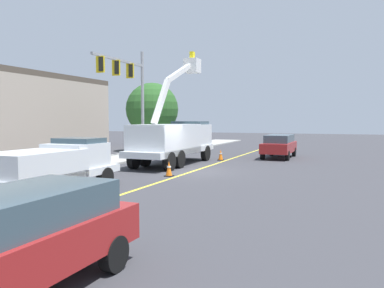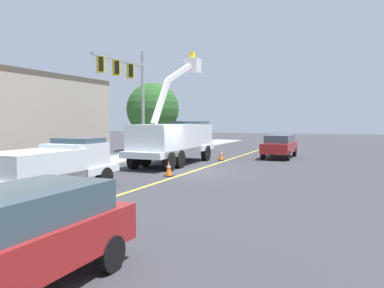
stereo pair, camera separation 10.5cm
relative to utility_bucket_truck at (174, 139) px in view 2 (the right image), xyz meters
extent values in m
plane|color=#38383D|center=(-2.81, -2.30, -1.61)|extent=(120.00, 120.00, 0.00)
cube|color=#9E9E99|center=(-2.64, 4.99, -1.55)|extent=(60.07, 4.98, 0.12)
cube|color=yellow|center=(-2.81, -2.30, -1.61)|extent=(49.99, 1.31, 0.01)
cube|color=silver|center=(-0.20, 0.02, -0.71)|extent=(8.26, 2.69, 0.36)
cube|color=silver|center=(2.42, -0.04, 0.06)|extent=(2.68, 2.41, 1.60)
cube|color=#384C56|center=(2.62, -0.05, 0.76)|extent=(1.85, 2.14, 0.64)
cube|color=silver|center=(-1.18, 0.04, 0.01)|extent=(5.30, 2.62, 1.80)
cube|color=white|center=(-2.00, -0.05, 2.23)|extent=(1.61, 0.58, 2.67)
cube|color=white|center=(-0.02, -0.45, 4.15)|extent=(2.81, 0.82, 1.56)
cube|color=white|center=(1.30, -0.71, 4.65)|extent=(0.90, 0.90, 0.90)
cube|color=yellow|center=(1.30, -0.71, 5.25)|extent=(0.36, 0.24, 0.60)
cylinder|color=black|center=(2.70, 1.08, -1.09)|extent=(1.05, 0.36, 1.04)
cylinder|color=black|center=(2.64, -1.17, -1.09)|extent=(1.05, 0.36, 1.04)
cylinder|color=black|center=(-1.65, 1.18, -1.09)|extent=(1.05, 0.36, 1.04)
cylinder|color=black|center=(-1.70, -1.07, -1.09)|extent=(1.05, 0.36, 1.04)
cylinder|color=black|center=(-2.96, 1.21, -1.09)|extent=(1.05, 0.36, 1.04)
cylinder|color=black|center=(-3.01, -1.04, -1.09)|extent=(1.05, 0.36, 1.04)
cube|color=silver|center=(-10.51, 0.26, -0.86)|extent=(5.65, 2.23, 0.30)
cube|color=silver|center=(-9.28, 0.23, -0.31)|extent=(2.06, 1.98, 1.10)
cube|color=#384C56|center=(-9.08, 0.22, 0.17)|extent=(1.38, 1.79, 0.56)
cube|color=silver|center=(-11.52, 0.28, -0.46)|extent=(3.41, 2.18, 1.10)
cylinder|color=black|center=(-8.64, 1.16, -1.19)|extent=(0.85, 0.32, 0.84)
cylinder|color=black|center=(-8.68, -0.73, -1.19)|extent=(0.85, 0.32, 0.84)
cylinder|color=black|center=(-12.38, -0.64, -1.19)|extent=(0.85, 0.32, 0.84)
cube|color=maroon|center=(6.35, -5.56, -0.82)|extent=(4.84, 2.01, 0.70)
cube|color=#384C56|center=(6.50, -5.57, -0.22)|extent=(3.49, 1.75, 0.60)
cylinder|color=black|center=(4.70, -6.38, -1.27)|extent=(0.69, 0.26, 0.68)
cylinder|color=black|center=(4.74, -4.67, -1.27)|extent=(0.69, 0.26, 0.68)
cylinder|color=black|center=(7.97, -6.45, -1.27)|extent=(0.69, 0.26, 0.68)
cylinder|color=black|center=(8.01, -4.74, -1.27)|extent=(0.69, 0.26, 0.68)
cube|color=maroon|center=(-17.68, -5.01, -0.82)|extent=(4.84, 2.01, 0.70)
cube|color=#384C56|center=(-17.53, -5.01, -0.22)|extent=(3.49, 1.75, 0.60)
cylinder|color=black|center=(-16.06, -5.90, -1.27)|extent=(0.69, 0.26, 0.68)
cylinder|color=black|center=(-16.02, -4.19, -1.27)|extent=(0.69, 0.26, 0.68)
cube|color=black|center=(-14.27, -1.41, -1.59)|extent=(0.40, 0.40, 0.04)
cone|color=orange|center=(-14.27, -1.41, -1.16)|extent=(0.32, 0.32, 0.84)
cylinder|color=white|center=(-14.27, -1.41, -1.07)|extent=(0.20, 0.20, 0.08)
cube|color=black|center=(-4.83, -1.85, -1.59)|extent=(0.40, 0.40, 0.04)
cone|color=orange|center=(-4.83, -1.85, -1.21)|extent=(0.32, 0.32, 0.72)
cylinder|color=white|center=(-4.83, -1.85, -1.14)|extent=(0.20, 0.20, 0.08)
cube|color=black|center=(3.25, -2.05, -1.59)|extent=(0.40, 0.40, 0.04)
cone|color=orange|center=(3.25, -2.05, -1.21)|extent=(0.32, 0.32, 0.72)
cylinder|color=white|center=(3.25, -2.05, -1.14)|extent=(0.20, 0.20, 0.08)
cylinder|color=gray|center=(3.01, 3.86, 2.26)|extent=(0.22, 0.22, 7.74)
cube|color=gray|center=(0.04, 3.93, 5.10)|extent=(5.93, 0.30, 0.16)
cube|color=gold|center=(1.32, 3.90, 4.55)|extent=(0.13, 0.56, 1.00)
cube|color=black|center=(1.31, 3.80, 4.55)|extent=(0.21, 0.32, 0.84)
cube|color=gold|center=(-0.38, 3.94, 4.55)|extent=(0.13, 0.56, 1.00)
cube|color=black|center=(-0.38, 3.84, 4.55)|extent=(0.21, 0.32, 0.84)
cube|color=gold|center=(-2.07, 3.98, 4.55)|extent=(0.13, 0.56, 1.00)
cube|color=black|center=(-2.08, 3.88, 4.55)|extent=(0.21, 0.32, 0.84)
cylinder|color=brown|center=(8.20, 5.75, -0.56)|extent=(0.32, 0.32, 2.11)
sphere|color=#285623|center=(8.20, 5.75, 2.11)|extent=(4.60, 4.60, 4.60)
camera|label=1|loc=(-21.99, -9.75, 1.20)|focal=35.88mm
camera|label=2|loc=(-21.95, -9.85, 1.20)|focal=35.88mm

